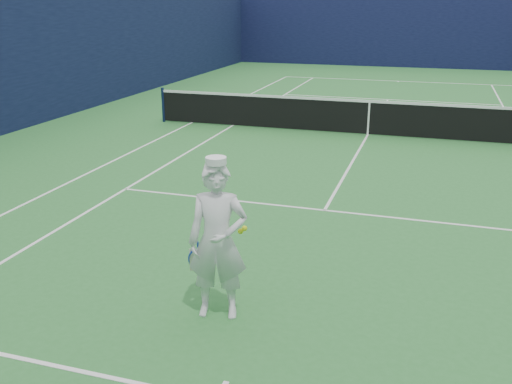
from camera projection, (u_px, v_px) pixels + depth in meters
The scene contains 5 objects.
ground at pixel (368, 135), 16.24m from camera, with size 80.00×80.00×0.00m, color #2B7130.
court_markings at pixel (368, 135), 16.24m from camera, with size 11.03×23.83×0.01m.
windscreen_fence at pixel (372, 64), 15.60m from camera, with size 20.12×36.12×4.00m.
tennis_net at pixel (369, 116), 16.06m from camera, with size 12.88×0.09×1.07m.
tennis_player at pixel (218, 241), 6.71m from camera, with size 0.87×0.61×2.00m.
Camera 1 is at (1.74, -16.12, 3.67)m, focal length 40.00 mm.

